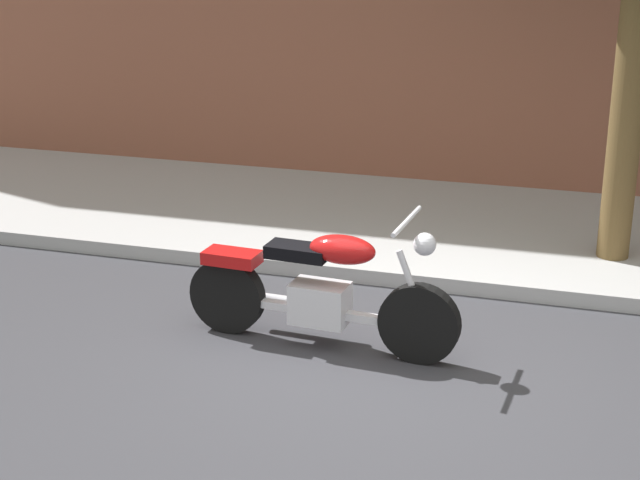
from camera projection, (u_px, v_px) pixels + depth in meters
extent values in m
plane|color=#38383D|center=(385.00, 366.00, 7.25)|extent=(60.00, 60.00, 0.00)
cube|color=#A9A9A9|center=(455.00, 230.00, 10.10)|extent=(22.45, 3.20, 0.14)
cylinder|color=black|center=(419.00, 324.00, 7.23)|extent=(0.63, 0.16, 0.62)
cylinder|color=black|center=(228.00, 295.00, 7.76)|extent=(0.63, 0.16, 0.62)
cube|color=silver|center=(320.00, 303.00, 7.48)|extent=(0.46, 0.31, 0.32)
cube|color=silver|center=(320.00, 311.00, 7.50)|extent=(1.43, 0.17, 0.06)
ellipsoid|color=red|center=(342.00, 250.00, 7.27)|extent=(0.54, 0.29, 0.22)
cube|color=black|center=(298.00, 251.00, 7.41)|extent=(0.49, 0.27, 0.10)
cube|color=red|center=(232.00, 257.00, 7.64)|extent=(0.45, 0.27, 0.10)
cylinder|color=silver|center=(413.00, 288.00, 7.16)|extent=(0.27, 0.07, 0.58)
cylinder|color=silver|center=(407.00, 221.00, 7.02)|extent=(0.08, 0.70, 0.04)
sphere|color=silver|center=(425.00, 244.00, 7.02)|extent=(0.17, 0.17, 0.17)
cylinder|color=silver|center=(298.00, 303.00, 7.74)|extent=(0.80, 0.14, 0.09)
cylinder|color=brown|center=(630.00, 84.00, 8.61)|extent=(0.30, 0.30, 3.53)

